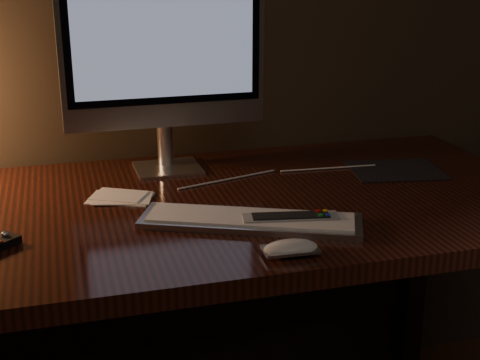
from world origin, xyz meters
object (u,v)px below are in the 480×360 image
object	(u,v)px
monitor	(164,47)
keyboard	(251,220)
mouse	(291,250)
tv_remote	(291,220)
desk	(190,244)

from	to	relation	value
monitor	keyboard	size ratio (longest dim) A/B	1.17
keyboard	mouse	xyz separation A→B (m)	(0.03, -0.16, 0.00)
monitor	tv_remote	world-z (taller)	monitor
monitor	mouse	distance (m)	0.64
desk	keyboard	world-z (taller)	keyboard
mouse	tv_remote	world-z (taller)	tv_remote
desk	monitor	bearing A→B (deg)	95.66
monitor	mouse	xyz separation A→B (m)	(0.12, -0.55, -0.29)
desk	mouse	bearing A→B (deg)	-74.26
desk	keyboard	size ratio (longest dim) A/B	3.66
keyboard	mouse	bearing A→B (deg)	-56.40
desk	mouse	distance (m)	0.42
monitor	tv_remote	distance (m)	0.54
tv_remote	mouse	bearing A→B (deg)	-99.51
tv_remote	keyboard	bearing A→B (deg)	170.64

